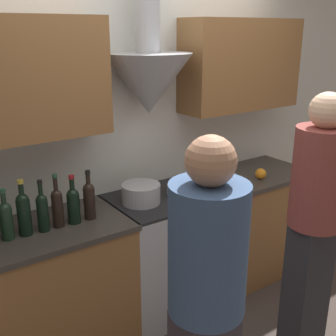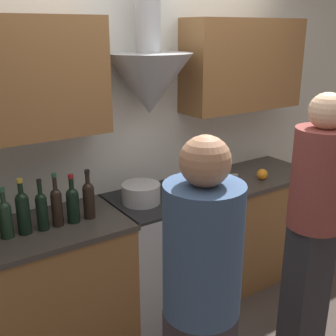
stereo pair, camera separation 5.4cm
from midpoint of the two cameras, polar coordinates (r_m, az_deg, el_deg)
name	(u,v)px [view 2 (the right image)]	position (r m, az deg, el deg)	size (l,w,h in m)	color
ground_plane	(187,330)	(3.26, 3.14, -21.11)	(12.00, 12.00, 0.00)	#423833
wall_back	(138,117)	(3.09, -3.63, 6.97)	(8.40, 0.61, 2.60)	silver
counter_left	(37,295)	(2.91, -16.85, -16.18)	(1.19, 0.62, 0.92)	brown
counter_right	(246,225)	(3.74, 10.96, -7.55)	(1.08, 0.62, 0.92)	brown
stove_range	(161,253)	(3.24, -0.53, -11.46)	(0.71, 0.60, 0.92)	#A8AAAF
wine_bottle_4	(5,217)	(2.59, -20.61, -6.28)	(0.08, 0.08, 0.31)	black
wine_bottle_5	(23,211)	(2.60, -18.48, -5.52)	(0.08, 0.08, 0.34)	black
wine_bottle_6	(42,209)	(2.62, -16.16, -5.39)	(0.07, 0.07, 0.32)	black
wine_bottle_7	(57,205)	(2.65, -14.28, -4.86)	(0.07, 0.07, 0.34)	black
wine_bottle_8	(73,203)	(2.68, -12.22, -4.65)	(0.08, 0.08, 0.31)	black
wine_bottle_9	(89,198)	(2.71, -10.13, -4.04)	(0.07, 0.07, 0.32)	black
stock_pot	(141,193)	(2.93, -3.14, -3.44)	(0.27, 0.27, 0.14)	#A8AAAF
mixing_bowl	(181,190)	(3.08, 2.32, -3.00)	(0.20, 0.20, 0.07)	#A8AAAF
orange_fruit	(262,174)	(3.46, 13.08, -0.85)	(0.09, 0.09, 0.09)	orange
chefs_knife	(224,175)	(3.51, 8.03, -0.92)	(0.21, 0.15, 0.01)	silver
person_foreground_left	(201,298)	(1.98, 5.35, -17.10)	(0.35, 0.35, 1.68)	#38333D
person_foreground_right	(314,222)	(2.69, 19.71, -6.93)	(0.32, 0.32, 1.75)	#28282D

